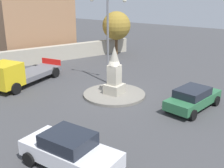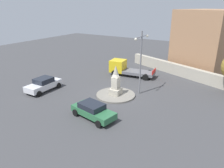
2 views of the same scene
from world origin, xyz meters
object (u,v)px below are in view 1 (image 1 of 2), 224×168
object	(u,v)px
monument	(114,73)
tree_near_wall	(116,26)
streetlamp	(108,29)
truck_yellow_passing	(17,74)
corner_building	(29,14)
car_white_parked_left	(70,151)
car_green_waiting	(193,98)

from	to	relation	value
monument	tree_near_wall	xyz separation A→B (m)	(7.05, -10.97, 1.61)
streetlamp	truck_yellow_passing	size ratio (longest dim) A/B	1.08
monument	corner_building	xyz separation A→B (m)	(15.95, -6.47, 2.82)
car_white_parked_left	corner_building	size ratio (longest dim) A/B	0.49
truck_yellow_passing	tree_near_wall	distance (m)	13.76
truck_yellow_passing	corner_building	world-z (taller)	corner_building
car_white_parked_left	corner_building	xyz separation A→B (m)	(19.09, -14.45, 3.66)
monument	car_white_parked_left	bearing A→B (deg)	111.46
streetlamp	corner_building	bearing A→B (deg)	-17.74
streetlamp	car_white_parked_left	distance (m)	11.69
car_green_waiting	streetlamp	bearing A→B (deg)	-9.32
truck_yellow_passing	tree_near_wall	size ratio (longest dim) A/B	1.35
corner_building	truck_yellow_passing	bearing A→B (deg)	134.30
monument	tree_near_wall	world-z (taller)	tree_near_wall
monument	tree_near_wall	distance (m)	13.14
monument	corner_building	world-z (taller)	corner_building
corner_building	streetlamp	bearing A→B (deg)	162.26
car_white_parked_left	car_green_waiting	size ratio (longest dim) A/B	0.97
tree_near_wall	car_white_parked_left	bearing A→B (deg)	118.27
streetlamp	car_green_waiting	distance (m)	8.12
tree_near_wall	streetlamp	bearing A→B (deg)	119.73
truck_yellow_passing	corner_building	distance (m)	13.14
car_green_waiting	corner_building	distance (m)	22.30
streetlamp	tree_near_wall	world-z (taller)	streetlamp
streetlamp	tree_near_wall	size ratio (longest dim) A/B	1.46
monument	corner_building	distance (m)	17.44
car_white_parked_left	car_green_waiting	bearing A→B (deg)	-103.83
car_green_waiting	corner_building	world-z (taller)	corner_building
truck_yellow_passing	tree_near_wall	world-z (taller)	tree_near_wall
car_white_parked_left	truck_yellow_passing	xyz separation A→B (m)	(10.23, -5.37, 0.21)
corner_building	tree_near_wall	distance (m)	10.04
corner_building	car_green_waiting	bearing A→B (deg)	165.05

